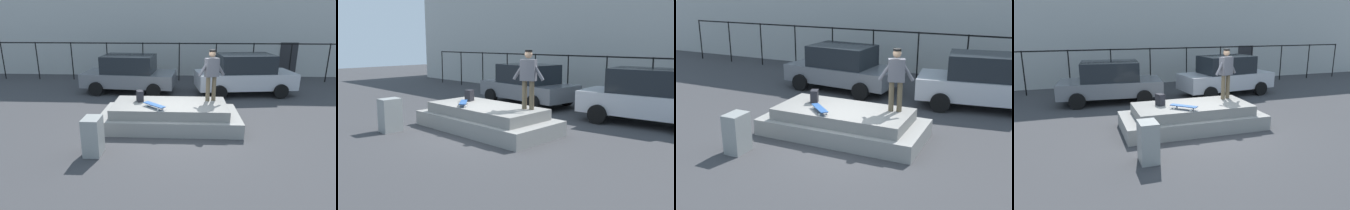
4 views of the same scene
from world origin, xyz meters
TOP-DOWN VIEW (x-y plane):
  - ground_plane at (0.00, 0.00)m, footprint 60.00×60.00m
  - concrete_ledge at (-0.21, 0.44)m, footprint 4.49×2.13m
  - skateboarder at (1.14, 0.84)m, footprint 0.92×0.41m
  - skateboard at (-0.67, -0.07)m, footprint 0.75×0.72m
  - backpack at (-1.21, 0.63)m, footprint 0.28×0.33m
  - car_grey_sedan_near at (-2.32, 4.85)m, footprint 4.41×2.45m
  - car_silver_sedan_mid at (3.04, 4.66)m, footprint 4.59×2.44m
  - utility_box at (-2.12, -1.71)m, footprint 0.44×0.60m
  - fence_row at (0.00, 7.36)m, footprint 24.06×0.06m
  - warehouse_building at (0.00, 13.09)m, footprint 32.46×9.13m

SIDE VIEW (x-z plane):
  - ground_plane at x=0.00m, z-range 0.00..0.00m
  - concrete_ledge at x=-0.21m, z-range -0.04..0.73m
  - utility_box at x=-2.12m, z-range 0.00..1.01m
  - skateboard at x=-0.67m, z-range 0.81..0.93m
  - car_grey_sedan_near at x=-2.32m, z-range 0.01..1.74m
  - car_silver_sedan_mid at x=3.04m, z-range 0.00..1.83m
  - backpack at x=-1.21m, z-range 0.77..1.13m
  - fence_row at x=0.00m, z-range 0.37..2.46m
  - skateboarder at x=1.14m, z-range 0.90..2.59m
  - warehouse_building at x=0.00m, z-range 0.01..7.30m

